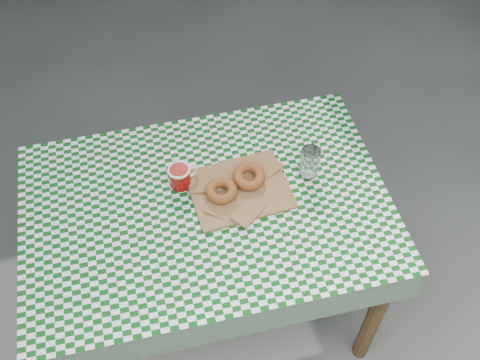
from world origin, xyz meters
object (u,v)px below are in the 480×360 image
Objects in this scene: table at (211,263)px; coffee_mug at (180,177)px; paper_bag at (239,189)px; drinking_glass at (310,162)px.

table is 0.44m from coffee_mug.
paper_bag is 2.31× the size of coffee_mug.
paper_bag is 0.26m from drinking_glass.
coffee_mug is at bearing 121.94° from table.
paper_bag is 2.79× the size of drinking_glass.
paper_bag is (0.13, 0.03, 0.39)m from table.
paper_bag is at bearing 16.71° from table.
drinking_glass is (0.25, -0.00, 0.05)m from paper_bag.
drinking_glass reaches higher than paper_bag.
drinking_glass reaches higher than table.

